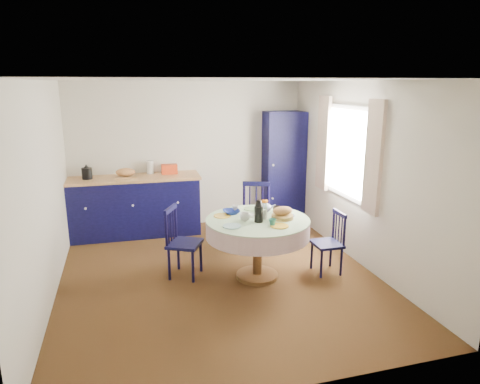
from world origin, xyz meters
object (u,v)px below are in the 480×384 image
object	(u,v)px
pantry_cabinet	(283,167)
chair_left	(182,242)
dining_table	(258,228)
mug_a	(245,217)
chair_right	(330,242)
mug_c	(277,210)
chair_far	(256,217)
cobalt_bowl	(231,212)
mug_d	(236,208)
kitchen_counter	(133,205)
mug_b	(272,222)

from	to	relation	value
pantry_cabinet	chair_left	bearing A→B (deg)	-135.45
dining_table	mug_a	distance (m)	0.25
chair_right	mug_c	distance (m)	0.82
pantry_cabinet	chair_left	size ratio (longest dim) A/B	2.13
pantry_cabinet	chair_far	xyz separation A→B (m)	(-0.91, -1.22, -0.48)
chair_far	mug_c	bearing A→B (deg)	-65.75
cobalt_bowl	chair_right	bearing A→B (deg)	-17.73
chair_left	mug_d	size ratio (longest dim) A/B	9.94
chair_left	dining_table	bearing A→B (deg)	-81.12
mug_c	mug_d	distance (m)	0.55
mug_a	mug_c	bearing A→B (deg)	22.05
kitchen_counter	chair_left	bearing A→B (deg)	-71.40
mug_d	kitchen_counter	bearing A→B (deg)	126.70
mug_b	mug_c	world-z (taller)	mug_c
mug_b	cobalt_bowl	bearing A→B (deg)	120.97
chair_right	mug_c	xyz separation A→B (m)	(-0.64, 0.28, 0.42)
mug_b	mug_a	bearing A→B (deg)	134.22
dining_table	mug_d	size ratio (longest dim) A/B	14.03
mug_c	mug_d	world-z (taller)	mug_c
cobalt_bowl	mug_c	bearing A→B (deg)	-11.08
mug_a	mug_d	size ratio (longest dim) A/B	1.36
kitchen_counter	mug_a	xyz separation A→B (m)	(1.30, -2.15, 0.34)
mug_a	mug_c	distance (m)	0.54
chair_right	mug_b	distance (m)	1.00
kitchen_counter	chair_left	distance (m)	1.89
dining_table	mug_b	size ratio (longest dim) A/B	14.61
pantry_cabinet	mug_c	xyz separation A→B (m)	(-0.85, -1.98, -0.15)
mug_a	mug_b	size ratio (longest dim) A/B	1.41
dining_table	chair_far	size ratio (longest dim) A/B	1.29
dining_table	mug_c	size ratio (longest dim) A/B	11.64
kitchen_counter	mug_a	world-z (taller)	kitchen_counter
dining_table	mug_c	world-z (taller)	dining_table
chair_right	cobalt_bowl	distance (m)	1.36
chair_left	kitchen_counter	bearing A→B (deg)	44.64
chair_far	cobalt_bowl	xyz separation A→B (m)	(-0.54, -0.64, 0.31)
kitchen_counter	mug_b	world-z (taller)	kitchen_counter
chair_right	mug_c	world-z (taller)	mug_c
kitchen_counter	mug_d	world-z (taller)	kitchen_counter
mug_b	mug_c	xyz separation A→B (m)	(0.24, 0.48, 0.00)
kitchen_counter	pantry_cabinet	size ratio (longest dim) A/B	1.12
kitchen_counter	chair_left	size ratio (longest dim) A/B	2.39
pantry_cabinet	mug_d	bearing A→B (deg)	-124.23
pantry_cabinet	cobalt_bowl	xyz separation A→B (m)	(-1.45, -1.86, -0.17)
pantry_cabinet	dining_table	xyz separation A→B (m)	(-1.18, -2.16, -0.32)
dining_table	pantry_cabinet	bearing A→B (deg)	61.44
mug_a	dining_table	bearing A→B (deg)	6.59
mug_d	chair_right	bearing A→B (deg)	-22.82
pantry_cabinet	mug_c	size ratio (longest dim) A/B	17.54
chair_right	mug_d	distance (m)	1.32
kitchen_counter	mug_b	bearing A→B (deg)	-55.34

